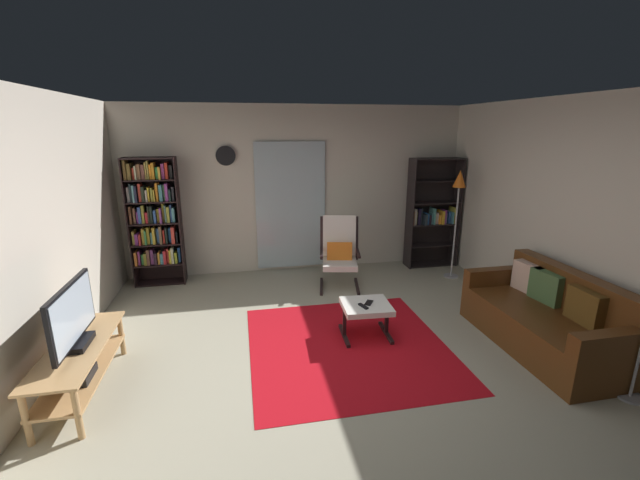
# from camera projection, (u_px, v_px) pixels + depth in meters

# --- Properties ---
(ground_plane) EXTENTS (7.02, 7.02, 0.00)m
(ground_plane) POSITION_uv_depth(u_px,v_px,m) (342.00, 362.00, 4.00)
(ground_plane) COLOR #AAA58D
(wall_back) EXTENTS (5.60, 0.06, 2.60)m
(wall_back) POSITION_uv_depth(u_px,v_px,m) (298.00, 190.00, 6.39)
(wall_back) COLOR beige
(wall_back) RESTS_ON ground
(wall_left) EXTENTS (0.06, 6.00, 2.60)m
(wall_left) POSITION_uv_depth(u_px,v_px,m) (9.00, 253.00, 3.14)
(wall_left) COLOR beige
(wall_left) RESTS_ON ground
(wall_right) EXTENTS (0.06, 6.00, 2.60)m
(wall_right) POSITION_uv_depth(u_px,v_px,m) (597.00, 223.00, 4.17)
(wall_right) COLOR beige
(wall_right) RESTS_ON ground
(glass_door_panel) EXTENTS (1.10, 0.01, 2.00)m
(glass_door_panel) POSITION_uv_depth(u_px,v_px,m) (291.00, 206.00, 6.37)
(glass_door_panel) COLOR silver
(area_rug) EXTENTS (2.06, 2.14, 0.01)m
(area_rug) POSITION_uv_depth(u_px,v_px,m) (348.00, 345.00, 4.30)
(area_rug) COLOR red
(area_rug) RESTS_ON ground
(tv_stand) EXTENTS (0.44, 1.29, 0.46)m
(tv_stand) POSITION_uv_depth(u_px,v_px,m) (79.00, 363.00, 3.45)
(tv_stand) COLOR tan
(tv_stand) RESTS_ON ground
(television) EXTENTS (0.20, 0.87, 0.55)m
(television) POSITION_uv_depth(u_px,v_px,m) (73.00, 318.00, 3.36)
(television) COLOR black
(television) RESTS_ON tv_stand
(bookshelf_near_tv) EXTENTS (0.71, 0.30, 1.86)m
(bookshelf_near_tv) POSITION_uv_depth(u_px,v_px,m) (154.00, 217.00, 5.80)
(bookshelf_near_tv) COLOR black
(bookshelf_near_tv) RESTS_ON ground
(bookshelf_near_sofa) EXTENTS (0.84, 0.30, 1.79)m
(bookshelf_near_sofa) POSITION_uv_depth(u_px,v_px,m) (432.00, 214.00, 6.66)
(bookshelf_near_sofa) COLOR black
(bookshelf_near_sofa) RESTS_ON ground
(leather_sofa) EXTENTS (0.84, 1.76, 0.81)m
(leather_sofa) POSITION_uv_depth(u_px,v_px,m) (548.00, 319.00, 4.23)
(leather_sofa) COLOR #562F13
(leather_sofa) RESTS_ON ground
(lounge_armchair) EXTENTS (0.68, 0.75, 1.02)m
(lounge_armchair) POSITION_uv_depth(u_px,v_px,m) (339.00, 250.00, 5.84)
(lounge_armchair) COLOR black
(lounge_armchair) RESTS_ON ground
(ottoman) EXTENTS (0.55, 0.51, 0.39)m
(ottoman) POSITION_uv_depth(u_px,v_px,m) (366.00, 310.00, 4.42)
(ottoman) COLOR white
(ottoman) RESTS_ON ground
(tv_remote) EXTENTS (0.08, 0.15, 0.02)m
(tv_remote) POSITION_uv_depth(u_px,v_px,m) (363.00, 306.00, 4.32)
(tv_remote) COLOR black
(tv_remote) RESTS_ON ottoman
(cell_phone) EXTENTS (0.13, 0.15, 0.01)m
(cell_phone) POSITION_uv_depth(u_px,v_px,m) (369.00, 303.00, 4.42)
(cell_phone) COLOR black
(cell_phone) RESTS_ON ottoman
(floor_lamp_by_shelf) EXTENTS (0.22, 0.22, 1.65)m
(floor_lamp_by_shelf) POSITION_uv_depth(u_px,v_px,m) (459.00, 192.00, 5.95)
(floor_lamp_by_shelf) COLOR #A5A5AD
(floor_lamp_by_shelf) RESTS_ON ground
(wall_clock) EXTENTS (0.29, 0.03, 0.29)m
(wall_clock) POSITION_uv_depth(u_px,v_px,m) (226.00, 156.00, 5.97)
(wall_clock) COLOR silver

